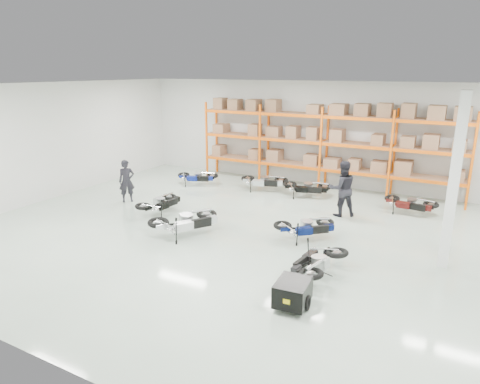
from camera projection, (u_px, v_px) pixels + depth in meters
The scene contains 14 objects.
room at pixel (257, 165), 12.54m from camera, with size 18.00×18.00×18.00m.
pallet_rack at pixel (324, 136), 17.99m from camera, with size 11.28×0.98×3.62m.
structural_column at pixel (454, 183), 10.59m from camera, with size 0.25×0.25×4.50m, color white.
moto_blue_centre at pixel (307, 223), 12.85m from camera, with size 0.73×1.65×1.01m, color #061144, non-canonical shape.
moto_silver_left at pixel (186, 217), 13.11m from camera, with size 0.86×1.94×1.18m, color silver, non-canonical shape.
moto_black_far_left at pixel (161, 200), 15.17m from camera, with size 0.72×1.63×0.99m, color black, non-canonical shape.
moto_touring_right at pixel (317, 257), 10.48m from camera, with size 0.77×1.73×1.06m, color black, non-canonical shape.
trailer at pixel (293, 292), 9.17m from camera, with size 0.76×1.45×0.60m.
moto_back_a at pixel (197, 175), 18.92m from camera, with size 0.70×1.56×0.96m, color navy, non-canonical shape.
moto_back_b at pixel (264, 178), 18.06m from camera, with size 0.77×1.73×1.05m, color #B1B7BB, non-canonical shape.
moto_back_c at pixel (307, 185), 17.11m from camera, with size 0.75×1.69×1.03m, color black, non-canonical shape.
moto_back_d at pixel (410, 201), 15.14m from camera, with size 0.71×1.60×0.98m, color #450E0D, non-canonical shape.
person_left at pixel (127, 181), 16.45m from camera, with size 0.60×0.39×1.64m, color black.
person_back at pixel (342, 189), 14.81m from camera, with size 0.95×0.74×1.96m, color #23222A.
Camera 1 is at (5.39, -11.03, 4.96)m, focal length 32.00 mm.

